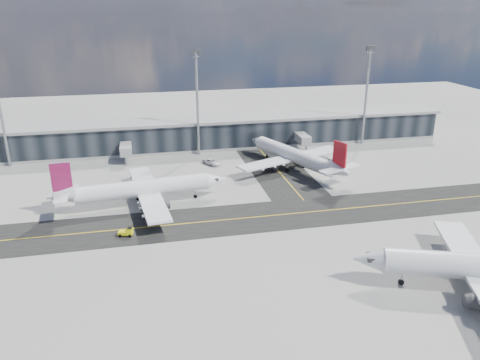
# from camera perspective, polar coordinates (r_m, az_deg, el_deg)

# --- Properties ---
(ground) EXTENTS (300.00, 300.00, 0.00)m
(ground) POSITION_cam_1_polar(r_m,az_deg,el_deg) (89.59, -1.01, -5.93)
(ground) COLOR gray
(ground) RESTS_ON ground
(taxiway_lanes) EXTENTS (180.00, 63.00, 0.03)m
(taxiway_lanes) POSITION_cam_1_polar(r_m,az_deg,el_deg) (99.82, -0.00, -3.00)
(taxiway_lanes) COLOR black
(taxiway_lanes) RESTS_ON ground
(terminal_concourse) EXTENTS (152.00, 19.80, 8.80)m
(terminal_concourse) POSITION_cam_1_polar(r_m,az_deg,el_deg) (139.15, -5.43, 5.62)
(terminal_concourse) COLOR black
(terminal_concourse) RESTS_ON ground
(floodlight_masts) EXTENTS (102.50, 0.70, 28.90)m
(floodlight_masts) POSITION_cam_1_polar(r_m,az_deg,el_deg) (129.84, -5.24, 9.75)
(floodlight_masts) COLOR gray
(floodlight_masts) RESTS_ON ground
(airliner_af) EXTENTS (37.23, 31.81, 11.02)m
(airliner_af) POSITION_cam_1_polar(r_m,az_deg,el_deg) (100.43, -12.01, -1.09)
(airliner_af) COLOR white
(airliner_af) RESTS_ON ground
(airliner_redtail) EXTENTS (30.83, 35.65, 11.00)m
(airliner_redtail) POSITION_cam_1_polar(r_m,az_deg,el_deg) (120.39, 6.74, 2.92)
(airliner_redtail) COLOR white
(airliner_redtail) RESTS_ON ground
(baggage_tug) EXTENTS (2.86, 1.88, 1.65)m
(baggage_tug) POSITION_cam_1_polar(r_m,az_deg,el_deg) (88.96, -13.62, -6.17)
(baggage_tug) COLOR yellow
(baggage_tug) RESTS_ON ground
(service_van) EXTENTS (4.98, 6.00, 1.52)m
(service_van) POSITION_cam_1_polar(r_m,az_deg,el_deg) (124.46, -3.46, 2.24)
(service_van) COLOR white
(service_van) RESTS_ON ground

